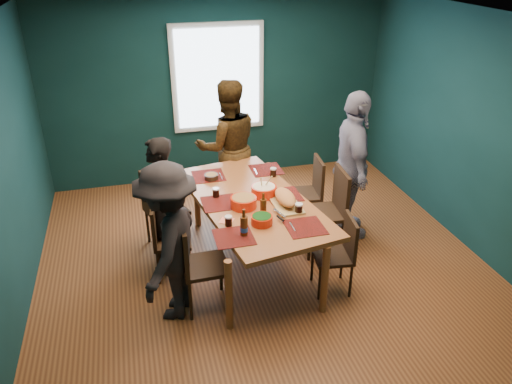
{
  "coord_description": "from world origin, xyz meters",
  "views": [
    {
      "loc": [
        -1.28,
        -4.61,
        3.35
      ],
      "look_at": [
        -0.06,
        0.04,
        0.9
      ],
      "focal_mm": 35.0,
      "sensor_mm": 36.0,
      "label": 1
    }
  ],
  "objects_px": {
    "chair_right_mid": "(331,205)",
    "person_far_left": "(160,205)",
    "dining_table": "(252,206)",
    "bowl_salad": "(244,202)",
    "chair_left_near": "(195,259)",
    "bowl_herbs": "(262,220)",
    "chair_left_mid": "(164,235)",
    "chair_right_near": "(341,249)",
    "person_back": "(228,147)",
    "person_near_left": "(169,243)",
    "chair_right_far": "(310,188)",
    "person_right": "(352,167)",
    "chair_left_far": "(159,206)",
    "bowl_dumpling": "(264,190)",
    "cutting_board": "(285,199)"
  },
  "relations": [
    {
      "from": "chair_left_far",
      "to": "chair_left_near",
      "type": "relative_size",
      "value": 0.98
    },
    {
      "from": "chair_right_far",
      "to": "person_right",
      "type": "height_order",
      "value": "person_right"
    },
    {
      "from": "dining_table",
      "to": "chair_left_mid",
      "type": "xyz_separation_m",
      "value": [
        -0.97,
        0.02,
        -0.24
      ]
    },
    {
      "from": "chair_left_far",
      "to": "bowl_herbs",
      "type": "xyz_separation_m",
      "value": [
        0.94,
        -1.14,
        0.31
      ]
    },
    {
      "from": "person_far_left",
      "to": "person_right",
      "type": "distance_m",
      "value": 2.3
    },
    {
      "from": "chair_right_near",
      "to": "chair_left_mid",
      "type": "bearing_deg",
      "value": 164.91
    },
    {
      "from": "dining_table",
      "to": "chair_left_near",
      "type": "relative_size",
      "value": 2.37
    },
    {
      "from": "dining_table",
      "to": "chair_left_far",
      "type": "height_order",
      "value": "chair_left_far"
    },
    {
      "from": "chair_right_mid",
      "to": "person_far_left",
      "type": "bearing_deg",
      "value": 179.13
    },
    {
      "from": "person_right",
      "to": "chair_left_far",
      "type": "bearing_deg",
      "value": 94.75
    },
    {
      "from": "person_right",
      "to": "bowl_salad",
      "type": "xyz_separation_m",
      "value": [
        -1.45,
        -0.48,
        -0.03
      ]
    },
    {
      "from": "chair_left_far",
      "to": "cutting_board",
      "type": "relative_size",
      "value": 1.46
    },
    {
      "from": "person_far_left",
      "to": "person_back",
      "type": "distance_m",
      "value": 1.53
    },
    {
      "from": "chair_right_near",
      "to": "person_near_left",
      "type": "relative_size",
      "value": 0.53
    },
    {
      "from": "chair_left_mid",
      "to": "chair_right_far",
      "type": "distance_m",
      "value": 2.0
    },
    {
      "from": "bowl_herbs",
      "to": "person_far_left",
      "type": "bearing_deg",
      "value": 140.77
    },
    {
      "from": "chair_left_far",
      "to": "chair_left_near",
      "type": "xyz_separation_m",
      "value": [
        0.25,
        -1.21,
        0.01
      ]
    },
    {
      "from": "dining_table",
      "to": "person_far_left",
      "type": "bearing_deg",
      "value": 156.62
    },
    {
      "from": "chair_right_mid",
      "to": "cutting_board",
      "type": "height_order",
      "value": "chair_right_mid"
    },
    {
      "from": "chair_right_mid",
      "to": "person_near_left",
      "type": "relative_size",
      "value": 0.63
    },
    {
      "from": "chair_right_mid",
      "to": "bowl_herbs",
      "type": "bearing_deg",
      "value": -144.99
    },
    {
      "from": "chair_left_far",
      "to": "person_right",
      "type": "distance_m",
      "value": 2.34
    },
    {
      "from": "chair_left_near",
      "to": "chair_right_mid",
      "type": "relative_size",
      "value": 0.96
    },
    {
      "from": "chair_left_near",
      "to": "bowl_herbs",
      "type": "relative_size",
      "value": 4.52
    },
    {
      "from": "bowl_herbs",
      "to": "cutting_board",
      "type": "height_order",
      "value": "cutting_board"
    },
    {
      "from": "dining_table",
      "to": "bowl_salad",
      "type": "xyz_separation_m",
      "value": [
        -0.13,
        -0.14,
        0.14
      ]
    },
    {
      "from": "dining_table",
      "to": "person_right",
      "type": "height_order",
      "value": "person_right"
    },
    {
      "from": "chair_left_near",
      "to": "bowl_herbs",
      "type": "height_order",
      "value": "chair_left_near"
    },
    {
      "from": "chair_left_mid",
      "to": "person_far_left",
      "type": "relative_size",
      "value": 0.57
    },
    {
      "from": "person_right",
      "to": "cutting_board",
      "type": "relative_size",
      "value": 2.78
    },
    {
      "from": "chair_right_mid",
      "to": "person_back",
      "type": "height_order",
      "value": "person_back"
    },
    {
      "from": "chair_left_near",
      "to": "person_back",
      "type": "distance_m",
      "value": 2.15
    },
    {
      "from": "dining_table",
      "to": "bowl_dumpling",
      "type": "relative_size",
      "value": 8.36
    },
    {
      "from": "person_back",
      "to": "cutting_board",
      "type": "relative_size",
      "value": 2.71
    },
    {
      "from": "chair_left_mid",
      "to": "bowl_salad",
      "type": "bearing_deg",
      "value": -5.84
    },
    {
      "from": "chair_right_mid",
      "to": "chair_left_mid",
      "type": "bearing_deg",
      "value": -174.62
    },
    {
      "from": "chair_left_far",
      "to": "bowl_dumpling",
      "type": "distance_m",
      "value": 1.29
    },
    {
      "from": "chair_right_far",
      "to": "person_back",
      "type": "bearing_deg",
      "value": 146.72
    },
    {
      "from": "dining_table",
      "to": "chair_left_far",
      "type": "bearing_deg",
      "value": 138.4
    },
    {
      "from": "chair_right_near",
      "to": "bowl_dumpling",
      "type": "relative_size",
      "value": 3.06
    },
    {
      "from": "bowl_herbs",
      "to": "chair_right_near",
      "type": "bearing_deg",
      "value": -10.98
    },
    {
      "from": "bowl_salad",
      "to": "chair_right_near",
      "type": "bearing_deg",
      "value": -31.35
    },
    {
      "from": "dining_table",
      "to": "chair_left_near",
      "type": "xyz_separation_m",
      "value": [
        -0.72,
        -0.6,
        -0.18
      ]
    },
    {
      "from": "bowl_salad",
      "to": "chair_left_near",
      "type": "bearing_deg",
      "value": -142.29
    },
    {
      "from": "chair_left_mid",
      "to": "chair_right_near",
      "type": "bearing_deg",
      "value": -16.91
    },
    {
      "from": "dining_table",
      "to": "person_near_left",
      "type": "height_order",
      "value": "person_near_left"
    },
    {
      "from": "chair_left_mid",
      "to": "bowl_salad",
      "type": "distance_m",
      "value": 0.94
    },
    {
      "from": "chair_left_mid",
      "to": "chair_left_near",
      "type": "xyz_separation_m",
      "value": [
        0.25,
        -0.63,
        0.06
      ]
    },
    {
      "from": "chair_right_far",
      "to": "person_right",
      "type": "bearing_deg",
      "value": -32.33
    },
    {
      "from": "chair_right_near",
      "to": "chair_right_mid",
      "type": "bearing_deg",
      "value": 82.75
    }
  ]
}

